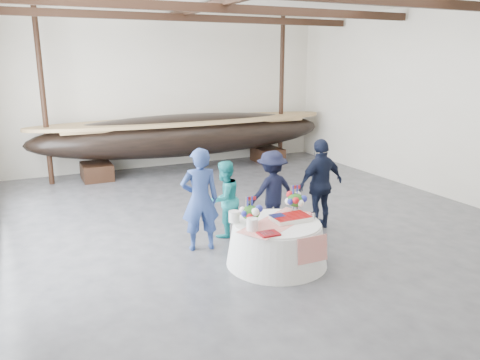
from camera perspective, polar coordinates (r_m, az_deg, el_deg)
name	(u,v)px	position (r m, az deg, el deg)	size (l,w,h in m)	color
floor	(256,224)	(9.50, 1.93, -5.40)	(10.00, 12.00, 0.01)	#3D3D42
wall_back	(166,92)	(14.55, -8.99, 10.51)	(10.00, 0.02, 4.50)	silver
wall_right	(447,102)	(12.10, 23.88, 8.66)	(0.02, 12.00, 4.50)	silver
pavilion_structure	(237,19)	(9.73, -0.31, 19.06)	(9.80, 11.76, 4.50)	black
longboat_display	(188,134)	(13.94, -6.34, 5.54)	(8.94, 1.79, 1.68)	black
banquet_table	(277,243)	(7.66, 4.50, -7.66)	(1.64, 1.64, 0.71)	white
tabletop_items	(274,211)	(7.61, 4.13, -3.77)	(1.59, 1.22, 0.40)	red
guest_woman_blue	(200,200)	(8.05, -4.90, -2.38)	(0.66, 0.43, 1.81)	navy
guest_woman_teal	(224,199)	(8.69, -1.92, -2.32)	(0.70, 0.55, 1.44)	teal
guest_man_left	(272,191)	(8.97, 3.90, -1.36)	(1.01, 0.58, 1.57)	black
guest_man_right	(321,184)	(9.18, 9.81, -0.51)	(1.04, 0.43, 1.78)	black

